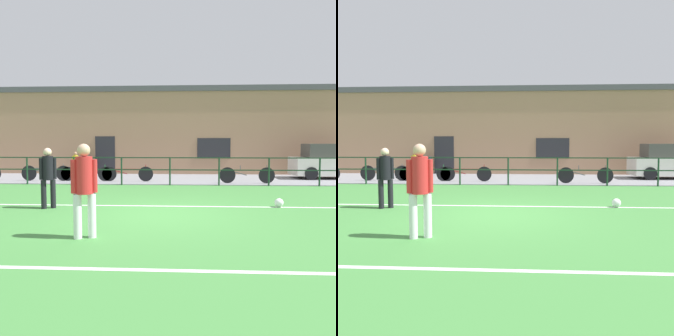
{
  "view_description": "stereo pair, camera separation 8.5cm",
  "coord_description": "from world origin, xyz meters",
  "views": [
    {
      "loc": [
        0.74,
        -8.37,
        1.72
      ],
      "look_at": [
        0.01,
        4.49,
        0.81
      ],
      "focal_mm": 37.72,
      "sensor_mm": 36.0,
      "label": 1
    },
    {
      "loc": [
        0.82,
        -8.36,
        1.72
      ],
      "look_at": [
        0.01,
        4.49,
        0.81
      ],
      "focal_mm": 37.72,
      "sensor_mm": 36.0,
      "label": 2
    }
  ],
  "objects": [
    {
      "name": "bicycle_parked_1",
      "position": [
        -1.97,
        7.2,
        0.36
      ],
      "size": [
        2.31,
        0.04,
        0.75
      ],
      "color": "black",
      "rests_on": "pavement_strip"
    },
    {
      "name": "field_line_touchline",
      "position": [
        0.0,
        1.17,
        0.0
      ],
      "size": [
        36.0,
        0.11,
        0.0
      ],
      "primitive_type": "cube",
      "color": "white",
      "rests_on": "ground"
    },
    {
      "name": "pavement_strip",
      "position": [
        0.0,
        8.5,
        0.01
      ],
      "size": [
        48.0,
        5.0,
        0.02
      ],
      "primitive_type": "cube",
      "color": "gray",
      "rests_on": "ground"
    },
    {
      "name": "parked_car_red",
      "position": [
        7.71,
        9.03,
        0.81
      ],
      "size": [
        3.91,
        1.78,
        1.67
      ],
      "color": "silver",
      "rests_on": "pavement_strip"
    },
    {
      "name": "bicycle_parked_4",
      "position": [
        3.24,
        6.72,
        0.37
      ],
      "size": [
        2.33,
        0.04,
        0.77
      ],
      "color": "black",
      "rests_on": "pavement_strip"
    },
    {
      "name": "clubhouse_facade",
      "position": [
        -0.0,
        12.2,
        2.43
      ],
      "size": [
        28.0,
        2.56,
        4.84
      ],
      "color": "#A37A5B",
      "rests_on": "ground"
    },
    {
      "name": "field_line_hash",
      "position": [
        0.0,
        -3.71,
        0.0
      ],
      "size": [
        36.0,
        0.11,
        0.0
      ],
      "primitive_type": "cube",
      "color": "white",
      "rests_on": "ground"
    },
    {
      "name": "ground",
      "position": [
        0.0,
        0.0,
        -0.02
      ],
      "size": [
        60.0,
        44.0,
        0.04
      ],
      "primitive_type": "cube",
      "color": "#42843D"
    },
    {
      "name": "spectator_child",
      "position": [
        -4.74,
        8.5,
        0.75
      ],
      "size": [
        0.35,
        0.22,
        1.28
      ],
      "rotation": [
        0.0,
        0.0,
        3.09
      ],
      "color": "#232D4C",
      "rests_on": "pavement_strip"
    },
    {
      "name": "bicycle_parked_0",
      "position": [
        -3.84,
        7.2,
        0.36
      ],
      "size": [
        2.34,
        0.04,
        0.74
      ],
      "color": "black",
      "rests_on": "pavement_strip"
    },
    {
      "name": "player_goalkeeper",
      "position": [
        -2.94,
        0.68,
        0.91
      ],
      "size": [
        0.39,
        0.28,
        1.6
      ],
      "rotation": [
        0.0,
        0.0,
        3.65
      ],
      "color": "black",
      "rests_on": "ground"
    },
    {
      "name": "player_striker",
      "position": [
        -1.13,
        -2.16,
        0.97
      ],
      "size": [
        0.45,
        0.3,
        1.71
      ],
      "rotation": [
        0.0,
        0.0,
        0.36
      ],
      "color": "white",
      "rests_on": "ground"
    },
    {
      "name": "trash_bin_0",
      "position": [
        -4.76,
        10.42,
        0.52
      ],
      "size": [
        0.57,
        0.49,
        0.98
      ],
      "color": "#33383D",
      "rests_on": "pavement_strip"
    },
    {
      "name": "soccer_ball_match",
      "position": [
        3.19,
        1.19,
        0.12
      ],
      "size": [
        0.24,
        0.24,
        0.24
      ],
      "primitive_type": "sphere",
      "color": "white",
      "rests_on": "ground"
    },
    {
      "name": "bicycle_parked_2",
      "position": [
        -5.68,
        7.2,
        0.38
      ],
      "size": [
        2.29,
        0.04,
        0.78
      ],
      "color": "black",
      "rests_on": "pavement_strip"
    },
    {
      "name": "perimeter_fence",
      "position": [
        0.0,
        6.0,
        0.75
      ],
      "size": [
        36.07,
        0.07,
        1.15
      ],
      "color": "#193823",
      "rests_on": "ground"
    }
  ]
}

